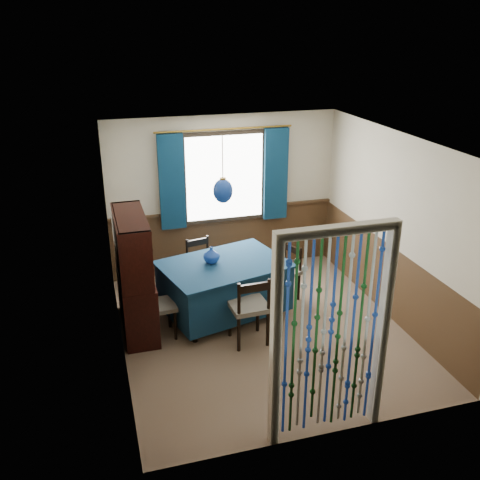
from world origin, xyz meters
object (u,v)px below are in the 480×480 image
object	(u,v)px
chair_right	(285,271)
bowl_shelf	(139,259)
sideboard	(135,290)
vase_sideboard	(136,257)
chair_far	(202,265)
dining_table	(224,285)
vase_table	(212,255)
chair_left	(158,306)
pendant_lamp	(223,191)
chair_near	(249,307)

from	to	relation	value
chair_right	bowl_shelf	size ratio (longest dim) A/B	3.62
sideboard	bowl_shelf	size ratio (longest dim) A/B	6.99
vase_sideboard	chair_far	bearing A→B (deg)	24.52
sideboard	bowl_shelf	xyz separation A→B (m)	(0.06, -0.27, 0.55)
sideboard	chair_right	bearing A→B (deg)	5.70
bowl_shelf	chair_far	bearing A→B (deg)	46.38
sideboard	dining_table	bearing A→B (deg)	-0.01
vase_table	chair_left	bearing A→B (deg)	-155.70
chair_left	vase_table	distance (m)	0.98
dining_table	pendant_lamp	size ratio (longest dim) A/B	2.14
pendant_lamp	sideboard	bearing A→B (deg)	-179.67
chair_near	vase_sideboard	size ratio (longest dim) A/B	5.12
chair_far	vase_sideboard	distance (m)	1.16
chair_left	bowl_shelf	size ratio (longest dim) A/B	3.58
pendant_lamp	bowl_shelf	distance (m)	1.35
pendant_lamp	vase_table	world-z (taller)	pendant_lamp
dining_table	chair_near	distance (m)	0.76
chair_right	pendant_lamp	size ratio (longest dim) A/B	0.94
chair_left	vase_table	xyz separation A→B (m)	(0.79, 0.36, 0.45)
chair_near	chair_right	distance (m)	1.28
dining_table	chair_far	distance (m)	0.76
chair_near	bowl_shelf	bearing A→B (deg)	156.91
dining_table	chair_left	bearing A→B (deg)	-177.63
dining_table	vase_sideboard	size ratio (longest dim) A/B	10.16
vase_sideboard	sideboard	bearing A→B (deg)	-100.86
vase_table	vase_sideboard	world-z (taller)	vase_table
chair_near	pendant_lamp	world-z (taller)	pendant_lamp
chair_far	vase_table	bearing A→B (deg)	77.86
chair_near	chair_far	bearing A→B (deg)	98.02
sideboard	vase_sideboard	distance (m)	0.45
vase_sideboard	chair_near	bearing A→B (deg)	-39.79
bowl_shelf	vase_sideboard	distance (m)	0.62
chair_right	bowl_shelf	xyz separation A→B (m)	(-2.10, -0.50, 0.67)
chair_right	pendant_lamp	distance (m)	1.68
dining_table	chair_right	xyz separation A→B (m)	(0.97, 0.22, -0.02)
chair_far	chair_left	bearing A→B (deg)	40.39
pendant_lamp	vase_sideboard	distance (m)	1.48
chair_near	vase_table	world-z (taller)	vase_table
chair_far	vase_sideboard	world-z (taller)	vase_sideboard
chair_left	chair_right	size ratio (longest dim) A/B	0.99
chair_left	vase_table	size ratio (longest dim) A/B	3.87
sideboard	pendant_lamp	bearing A→B (deg)	-0.01
chair_left	sideboard	distance (m)	0.39
dining_table	vase_sideboard	xyz separation A→B (m)	(-1.13, 0.30, 0.43)
chair_left	pendant_lamp	size ratio (longest dim) A/B	0.93
sideboard	vase_table	bearing A→B (deg)	4.08
chair_far	chair_right	size ratio (longest dim) A/B	1.02
vase_table	chair_far	bearing A→B (deg)	89.97
chair_far	chair_left	xyz separation A→B (m)	(-0.79, -1.04, -0.01)
chair_right	vase_table	xyz separation A→B (m)	(-1.12, -0.15, 0.45)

